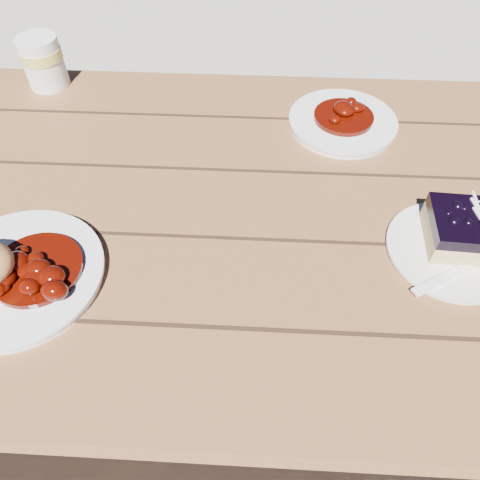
{
  "coord_description": "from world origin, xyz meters",
  "views": [
    {
      "loc": [
        0.25,
        -0.55,
        1.31
      ],
      "look_at": [
        0.23,
        -0.13,
        0.81
      ],
      "focal_mm": 35.0,
      "sensor_mm": 36.0,
      "label": 1
    }
  ],
  "objects_px": {
    "dessert_plate": "(451,251)",
    "second_cup": "(43,62)",
    "blueberry_cake": "(463,229)",
    "picnic_table": "(126,256)",
    "main_plate": "(18,276)",
    "second_plate": "(342,123)"
  },
  "relations": [
    {
      "from": "dessert_plate",
      "to": "second_cup",
      "type": "distance_m",
      "value": 0.88
    },
    {
      "from": "blueberry_cake",
      "to": "picnic_table",
      "type": "bearing_deg",
      "value": 175.41
    },
    {
      "from": "blueberry_cake",
      "to": "second_cup",
      "type": "height_order",
      "value": "second_cup"
    },
    {
      "from": "main_plate",
      "to": "blueberry_cake",
      "type": "bearing_deg",
      "value": 8.65
    },
    {
      "from": "picnic_table",
      "to": "second_plate",
      "type": "distance_m",
      "value": 0.5
    },
    {
      "from": "picnic_table",
      "to": "second_plate",
      "type": "xyz_separation_m",
      "value": [
        0.41,
        0.22,
        0.17
      ]
    },
    {
      "from": "picnic_table",
      "to": "dessert_plate",
      "type": "relative_size",
      "value": 10.53
    },
    {
      "from": "main_plate",
      "to": "blueberry_cake",
      "type": "height_order",
      "value": "blueberry_cake"
    },
    {
      "from": "blueberry_cake",
      "to": "second_cup",
      "type": "relative_size",
      "value": 1.01
    },
    {
      "from": "dessert_plate",
      "to": "second_cup",
      "type": "height_order",
      "value": "second_cup"
    },
    {
      "from": "second_plate",
      "to": "picnic_table",
      "type": "bearing_deg",
      "value": -151.74
    },
    {
      "from": "blueberry_cake",
      "to": "main_plate",
      "type": "bearing_deg",
      "value": -168.25
    },
    {
      "from": "main_plate",
      "to": "second_plate",
      "type": "xyz_separation_m",
      "value": [
        0.5,
        0.4,
        0.0
      ]
    },
    {
      "from": "picnic_table",
      "to": "blueberry_cake",
      "type": "distance_m",
      "value": 0.6
    },
    {
      "from": "second_cup",
      "to": "dessert_plate",
      "type": "bearing_deg",
      "value": -29.54
    },
    {
      "from": "dessert_plate",
      "to": "second_cup",
      "type": "relative_size",
      "value": 1.82
    },
    {
      "from": "blueberry_cake",
      "to": "second_cup",
      "type": "bearing_deg",
      "value": 154.73
    },
    {
      "from": "main_plate",
      "to": "dessert_plate",
      "type": "xyz_separation_m",
      "value": [
        0.64,
        0.08,
        -0.0
      ]
    },
    {
      "from": "picnic_table",
      "to": "blueberry_cake",
      "type": "height_order",
      "value": "blueberry_cake"
    },
    {
      "from": "picnic_table",
      "to": "second_cup",
      "type": "distance_m",
      "value": 0.45
    },
    {
      "from": "picnic_table",
      "to": "main_plate",
      "type": "xyz_separation_m",
      "value": [
        -0.09,
        -0.18,
        0.17
      ]
    },
    {
      "from": "main_plate",
      "to": "second_cup",
      "type": "xyz_separation_m",
      "value": [
        -0.12,
        0.52,
        0.04
      ]
    }
  ]
}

